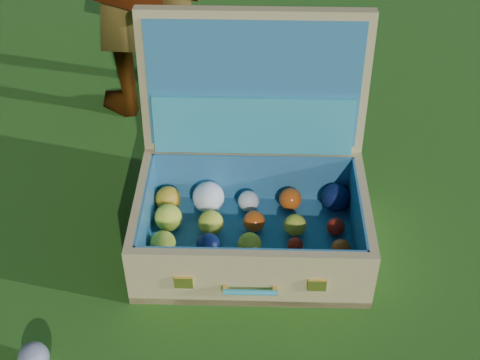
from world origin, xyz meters
name	(u,v)px	position (x,y,z in m)	size (l,w,h in m)	color
ground	(213,301)	(0.00, 0.00, 0.00)	(60.00, 60.00, 0.00)	#215114
stray_ball	(33,357)	(-0.49, -0.03, 0.04)	(0.08, 0.08, 0.08)	teal
suitcase	(251,185)	(0.21, 0.23, 0.18)	(0.82, 0.75, 0.64)	tan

